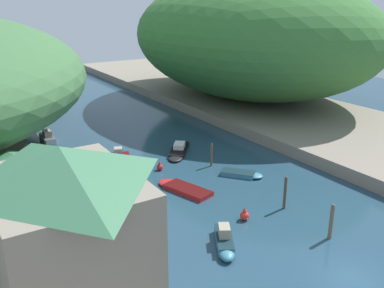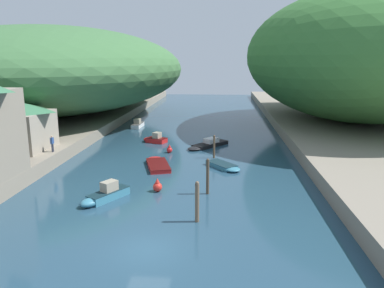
# 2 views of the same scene
# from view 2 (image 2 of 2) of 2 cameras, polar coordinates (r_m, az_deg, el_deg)

# --- Properties ---
(water_surface) EXTENTS (130.00, 130.00, 0.00)m
(water_surface) POSITION_cam_2_polar(r_m,az_deg,el_deg) (50.50, -0.18, 0.67)
(water_surface) COLOR #234256
(water_surface) RESTS_ON ground
(left_bank) EXTENTS (22.00, 120.00, 1.41)m
(left_bank) POSITION_cam_2_polar(r_m,az_deg,el_deg) (57.23, -24.18, 1.71)
(left_bank) COLOR gray
(left_bank) RESTS_ON ground
(right_bank) EXTENTS (22.00, 120.00, 1.41)m
(right_bank) POSITION_cam_2_polar(r_m,az_deg,el_deg) (53.71, 25.48, 0.91)
(right_bank) COLOR gray
(right_bank) RESTS_ON ground
(hillside_left) EXTENTS (42.38, 59.33, 14.67)m
(hillside_left) POSITION_cam_2_polar(r_m,az_deg,el_deg) (71.22, -19.37, 10.62)
(hillside_left) COLOR #3D6B3D
(hillside_left) RESTS_ON left_bank
(hillside_right) EXTENTS (33.22, 46.50, 19.33)m
(hillside_right) POSITION_cam_2_polar(r_m,az_deg,el_deg) (63.09, 23.97, 12.17)
(hillside_right) COLOR #387033
(hillside_right) RESTS_ON right_bank
(boathouse_shed) EXTENTS (5.56, 6.55, 4.96)m
(boathouse_shed) POSITION_cam_2_polar(r_m,az_deg,el_deg) (42.49, -24.60, 2.59)
(boathouse_shed) COLOR gray
(boathouse_shed) RESTS_ON left_bank
(boat_mid_channel) EXTENTS (3.80, 4.21, 0.44)m
(boat_mid_channel) POSITION_cam_2_polar(r_m,az_deg,el_deg) (37.43, 5.01, -3.41)
(boat_mid_channel) COLOR teal
(boat_mid_channel) RESTS_ON water_surface
(boat_navy_launch) EXTENTS (1.37, 4.81, 1.39)m
(boat_navy_launch) POSITION_cam_2_polar(r_m,az_deg,el_deg) (60.65, -8.16, 3.03)
(boat_navy_launch) COLOR white
(boat_navy_launch) RESTS_ON water_surface
(boat_open_rowboat) EXTENTS (3.44, 2.50, 1.35)m
(boat_open_rowboat) POSITION_cam_2_polar(r_m,az_deg,el_deg) (49.09, -5.73, 0.75)
(boat_open_rowboat) COLOR red
(boat_open_rowboat) RESTS_ON water_surface
(boat_cabin_cruiser) EXTENTS (3.53, 6.14, 0.40)m
(boat_cabin_cruiser) POSITION_cam_2_polar(r_m,az_deg,el_deg) (38.46, -5.31, -3.00)
(boat_cabin_cruiser) COLOR red
(boat_cabin_cruiser) RESTS_ON water_surface
(boat_red_skiff) EXTENTS (3.23, 4.39, 1.42)m
(boat_red_skiff) POSITION_cam_2_polar(r_m,az_deg,el_deg) (29.77, -13.23, -7.60)
(boat_red_skiff) COLOR teal
(boat_red_skiff) RESTS_ON water_surface
(boat_moored_right) EXTENTS (5.34, 6.03, 0.99)m
(boat_moored_right) POSITION_cam_2_polar(r_m,az_deg,el_deg) (46.36, 2.33, -0.07)
(boat_moored_right) COLOR black
(boat_moored_right) RESTS_ON water_surface
(mooring_post_nearest) EXTENTS (0.29, 0.29, 2.85)m
(mooring_post_nearest) POSITION_cam_2_polar(r_m,az_deg,el_deg) (25.09, 0.78, -8.77)
(mooring_post_nearest) COLOR brown
(mooring_post_nearest) RESTS_ON water_surface
(mooring_post_second) EXTENTS (0.25, 0.25, 2.96)m
(mooring_post_second) POSITION_cam_2_polar(r_m,az_deg,el_deg) (30.08, 2.40, -4.94)
(mooring_post_second) COLOR #4C3D2D
(mooring_post_second) RESTS_ON water_surface
(mooring_post_fourth) EXTENTS (0.23, 0.23, 2.58)m
(mooring_post_fourth) POSITION_cam_2_polar(r_m,az_deg,el_deg) (40.98, 3.38, -0.38)
(mooring_post_fourth) COLOR brown
(mooring_post_fourth) RESTS_ON water_surface
(channel_buoy_near) EXTENTS (0.66, 0.66, 0.99)m
(channel_buoy_near) POSITION_cam_2_polar(r_m,az_deg,el_deg) (43.46, -3.45, -0.85)
(channel_buoy_near) COLOR red
(channel_buoy_near) RESTS_ON water_surface
(channel_buoy_far) EXTENTS (0.77, 0.77, 1.15)m
(channel_buoy_far) POSITION_cam_2_polar(r_m,az_deg,el_deg) (31.05, -5.29, -6.43)
(channel_buoy_far) COLOR red
(channel_buoy_far) RESTS_ON water_surface
(person_on_quay) EXTENTS (0.25, 0.39, 1.69)m
(person_on_quay) POSITION_cam_2_polar(r_m,az_deg,el_deg) (40.49, -20.54, 0.22)
(person_on_quay) COLOR #282D3D
(person_on_quay) RESTS_ON left_bank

